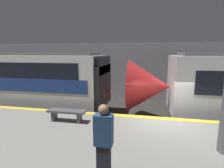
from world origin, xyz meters
TOP-DOWN VIEW (x-y plane):
  - ground_plane at (0.00, 0.00)m, footprint 120.00×120.00m
  - platform at (0.00, -2.30)m, footprint 40.00×4.60m
  - station_rear_barrier at (0.00, 6.94)m, footprint 50.00×0.15m
  - person_waiting at (-1.65, -3.87)m, footprint 0.38×0.24m
  - platform_bench at (-3.80, -1.16)m, footprint 1.50×0.40m

SIDE VIEW (x-z plane):
  - ground_plane at x=0.00m, z-range 0.00..0.00m
  - platform at x=0.00m, z-range 0.00..1.14m
  - platform_bench at x=-3.80m, z-range 1.25..1.70m
  - person_waiting at x=-1.65m, z-range 1.18..2.80m
  - station_rear_barrier at x=0.00m, z-range 0.00..4.52m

